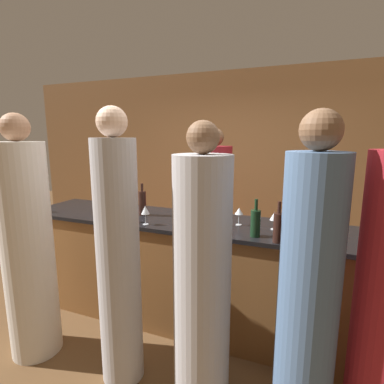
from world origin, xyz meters
name	(u,v)px	position (x,y,z in m)	size (l,w,h in m)	color
ground_plane	(187,319)	(0.00, 0.00, 0.00)	(14.00, 14.00, 0.00)	brown
back_wall	(240,162)	(0.00, 2.20, 1.40)	(8.00, 0.06, 2.80)	brown
bar_counter	(187,271)	(0.00, 0.00, 0.52)	(3.38, 0.74, 1.03)	brown
bartender	(214,217)	(0.03, 0.75, 0.87)	(0.40, 0.40, 1.89)	maroon
guest_0	(308,293)	(1.09, -0.77, 0.91)	(0.35, 0.35, 1.95)	#4C6B93
guest_1	(202,276)	(0.42, -0.74, 0.88)	(0.39, 0.39, 1.90)	#B2B2B7
guest_2	(118,258)	(-0.18, -0.83, 0.95)	(0.31, 0.31, 2.00)	#B2B2B7
guest_3	(28,248)	(-1.03, -0.87, 0.92)	(0.39, 0.39, 1.98)	silver
wine_bottle_0	(278,227)	(0.86, -0.31, 1.15)	(0.07, 0.07, 0.31)	black
wine_bottle_1	(142,203)	(-0.48, 0.00, 1.16)	(0.07, 0.07, 0.32)	black
wine_bottle_2	(256,223)	(0.68, -0.23, 1.14)	(0.08, 0.08, 0.30)	black
wine_glass_0	(274,216)	(0.79, 0.00, 1.14)	(0.08, 0.08, 0.15)	silver
wine_glass_1	(239,212)	(0.49, 0.02, 1.15)	(0.07, 0.07, 0.15)	silver
wine_glass_2	(206,216)	(0.29, -0.28, 1.17)	(0.07, 0.07, 0.18)	silver
wine_glass_3	(124,208)	(-0.50, -0.28, 1.16)	(0.07, 0.07, 0.18)	silver
wine_glass_4	(42,201)	(-1.51, -0.28, 1.15)	(0.06, 0.06, 0.16)	silver
wine_glass_5	(145,210)	(-0.28, -0.28, 1.16)	(0.07, 0.07, 0.17)	silver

